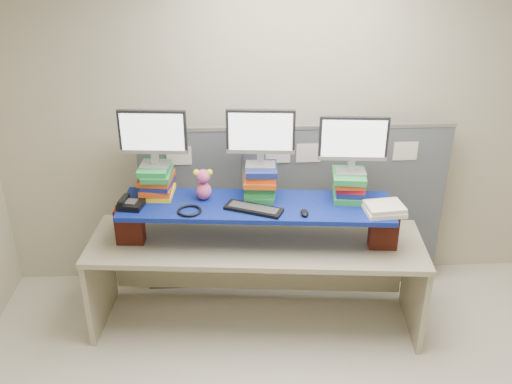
{
  "coord_description": "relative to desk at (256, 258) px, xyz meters",
  "views": [
    {
      "loc": [
        -0.55,
        -2.51,
        3.07
      ],
      "look_at": [
        -0.35,
        1.25,
        1.2
      ],
      "focal_mm": 40.0,
      "sensor_mm": 36.0,
      "label": 1
    }
  ],
  "objects": [
    {
      "name": "room",
      "position": [
        0.35,
        -1.25,
        0.77
      ],
      "size": [
        5.0,
        4.0,
        2.8
      ],
      "color": "#BEB79D",
      "rests_on": "ground"
    },
    {
      "name": "cubicle_partition",
      "position": [
        0.35,
        0.53,
        0.14
      ],
      "size": [
        2.6,
        0.06,
        1.53
      ],
      "color": "#484D54",
      "rests_on": "ground"
    },
    {
      "name": "desk",
      "position": [
        0.0,
        0.0,
        0.0
      ],
      "size": [
        2.63,
        0.98,
        0.78
      ],
      "rotation": [
        0.0,
        0.0,
        -0.09
      ],
      "color": "tan",
      "rests_on": "ground"
    },
    {
      "name": "brick_pier_left",
      "position": [
        -0.96,
        0.04,
        0.3
      ],
      "size": [
        0.22,
        0.13,
        0.28
      ],
      "primitive_type": "cube",
      "rotation": [
        0.0,
        0.0,
        -0.09
      ],
      "color": "maroon",
      "rests_on": "desk"
    },
    {
      "name": "brick_pier_right",
      "position": [
        0.95,
        -0.14,
        0.3
      ],
      "size": [
        0.22,
        0.13,
        0.28
      ],
      "primitive_type": "cube",
      "rotation": [
        0.0,
        0.0,
        -0.09
      ],
      "color": "maroon",
      "rests_on": "desk"
    },
    {
      "name": "blue_board",
      "position": [
        -0.0,
        0.0,
        0.46
      ],
      "size": [
        2.06,
        0.69,
        0.04
      ],
      "primitive_type": "cube",
      "rotation": [
        0.0,
        0.0,
        -0.09
      ],
      "color": "navy",
      "rests_on": "brick_pier_left"
    },
    {
      "name": "book_stack_left",
      "position": [
        -0.75,
        0.19,
        0.6
      ],
      "size": [
        0.27,
        0.32,
        0.25
      ],
      "color": "yellow",
      "rests_on": "blue_board"
    },
    {
      "name": "book_stack_center",
      "position": [
        0.04,
        0.12,
        0.61
      ],
      "size": [
        0.26,
        0.32,
        0.26
      ],
      "color": "#248940",
      "rests_on": "blue_board"
    },
    {
      "name": "book_stack_right",
      "position": [
        0.7,
        0.06,
        0.59
      ],
      "size": [
        0.28,
        0.32,
        0.22
      ],
      "color": "#248940",
      "rests_on": "blue_board"
    },
    {
      "name": "monitor_left",
      "position": [
        -0.75,
        0.19,
        0.97
      ],
      "size": [
        0.5,
        0.16,
        0.44
      ],
      "rotation": [
        0.0,
        0.0,
        -0.09
      ],
      "color": "#9A9A9E",
      "rests_on": "book_stack_left"
    },
    {
      "name": "monitor_center",
      "position": [
        0.04,
        0.12,
        0.98
      ],
      "size": [
        0.5,
        0.16,
        0.44
      ],
      "rotation": [
        0.0,
        0.0,
        -0.09
      ],
      "color": "#9A9A9E",
      "rests_on": "book_stack_center"
    },
    {
      "name": "monitor_right",
      "position": [
        0.71,
        0.06,
        0.94
      ],
      "size": [
        0.5,
        0.16,
        0.44
      ],
      "rotation": [
        0.0,
        0.0,
        -0.09
      ],
      "color": "#9A9A9E",
      "rests_on": "book_stack_right"
    },
    {
      "name": "keyboard",
      "position": [
        -0.02,
        -0.1,
        0.49
      ],
      "size": [
        0.44,
        0.3,
        0.03
      ],
      "rotation": [
        0.0,
        0.0,
        -0.42
      ],
      "color": "black",
      "rests_on": "blue_board"
    },
    {
      "name": "mouse",
      "position": [
        0.34,
        -0.19,
        0.49
      ],
      "size": [
        0.08,
        0.11,
        0.03
      ],
      "primitive_type": "ellipsoid",
      "rotation": [
        0.0,
        0.0,
        0.21
      ],
      "color": "black",
      "rests_on": "blue_board"
    },
    {
      "name": "desk_phone",
      "position": [
        -0.93,
        -0.0,
        0.51
      ],
      "size": [
        0.21,
        0.19,
        0.08
      ],
      "rotation": [
        0.0,
        0.0,
        -0.21
      ],
      "color": "black",
      "rests_on": "blue_board"
    },
    {
      "name": "headset",
      "position": [
        -0.49,
        -0.1,
        0.49
      ],
      "size": [
        0.21,
        0.21,
        0.02
      ],
      "primitive_type": "torus",
      "rotation": [
        0.0,
        0.0,
        0.23
      ],
      "color": "black",
      "rests_on": "blue_board"
    },
    {
      "name": "plush_toy",
      "position": [
        -0.39,
        0.1,
        0.6
      ],
      "size": [
        0.14,
        0.11,
        0.24
      ],
      "rotation": [
        0.0,
        0.0,
        -0.06
      ],
      "color": "#D04F85",
      "rests_on": "blue_board"
    },
    {
      "name": "binder_stack",
      "position": [
        0.92,
        -0.18,
        0.51
      ],
      "size": [
        0.3,
        0.25,
        0.07
      ],
      "rotation": [
        0.0,
        0.0,
        0.11
      ],
      "color": "#F2EBCE",
      "rests_on": "blue_board"
    }
  ]
}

